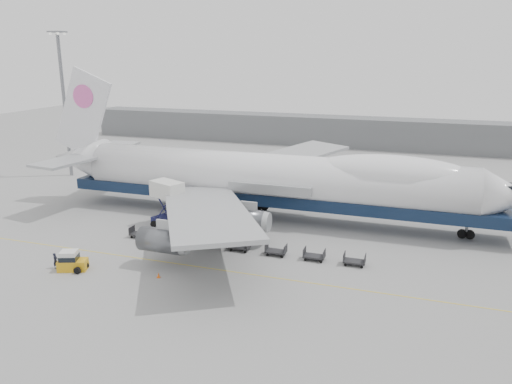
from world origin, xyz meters
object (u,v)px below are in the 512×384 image
(catering_truck, at_px, (168,201))
(ground_worker, at_px, (55,261))
(baggage_tug, at_px, (71,262))
(airliner, at_px, (275,178))

(catering_truck, relative_size, ground_worker, 3.59)
(baggage_tug, bearing_deg, airliner, 36.34)
(baggage_tug, xyz_separation_m, ground_worker, (-1.88, -0.16, -0.10))
(airliner, height_order, catering_truck, airliner)
(airliner, bearing_deg, baggage_tug, -123.58)
(catering_truck, bearing_deg, baggage_tug, -78.53)
(catering_truck, xyz_separation_m, ground_worker, (-4.95, -15.56, -2.59))
(airliner, relative_size, baggage_tug, 20.74)
(airliner, bearing_deg, catering_truck, -148.32)
(ground_worker, bearing_deg, catering_truck, -27.73)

